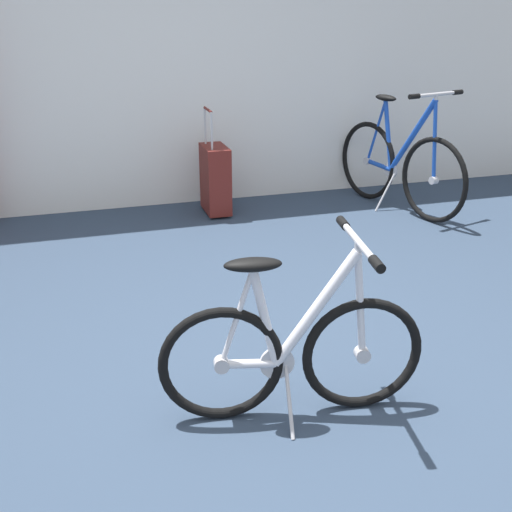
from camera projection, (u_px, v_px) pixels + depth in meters
The scene contains 5 objects.
ground_plane at pixel (269, 399), 2.70m from camera, with size 8.25×8.25×0.00m, color #2D3D51.
back_wall at pixel (150, 35), 4.85m from camera, with size 8.25×0.10×2.68m, color white.
folding_bike_foreground at pixel (293, 349), 2.50m from camera, with size 1.06×0.53×0.76m.
display_bike_left at pixel (399, 165), 5.06m from camera, with size 0.54×1.37×0.98m.
rolling_suitcase at pixel (215, 179), 4.98m from camera, with size 0.18×0.36×0.83m.
Camera 1 is at (-0.71, -2.16, 1.56)m, focal length 44.47 mm.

